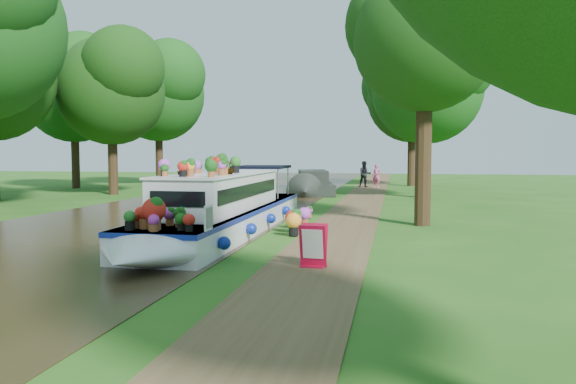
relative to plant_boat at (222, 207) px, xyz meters
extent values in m
plane|color=#205114|center=(2.25, 0.39, -0.85)|extent=(100.00, 100.00, 0.00)
cube|color=#2C2313|center=(-3.75, 0.39, -0.84)|extent=(10.00, 100.00, 0.02)
cube|color=#4F3E25|center=(3.45, 0.39, -0.84)|extent=(2.20, 100.00, 0.03)
cube|color=white|center=(0.00, 0.85, -0.46)|extent=(2.20, 12.00, 0.75)
cube|color=navy|center=(0.00, 0.85, -0.14)|extent=(2.24, 12.04, 0.12)
cube|color=white|center=(0.00, 0.05, 0.44)|extent=(1.80, 7.00, 1.05)
cube|color=white|center=(0.00, 0.05, 1.00)|extent=(1.90, 7.10, 0.06)
cube|color=black|center=(0.91, 0.05, 0.52)|extent=(0.03, 6.40, 0.38)
cube|color=black|center=(-0.91, 0.05, 0.52)|extent=(0.03, 6.40, 0.38)
cube|color=black|center=(0.00, 5.15, 1.07)|extent=(1.90, 2.40, 0.10)
cube|color=white|center=(1.15, -4.55, 0.22)|extent=(0.04, 0.45, 0.55)
imported|color=#124412|center=(-0.65, -1.71, 1.20)|extent=(0.14, 0.19, 0.35)
imported|color=#124412|center=(0.59, -1.07, 1.22)|extent=(0.31, 0.31, 0.39)
cylinder|color=black|center=(6.05, 3.39, 1.42)|extent=(0.56, 0.56, 4.55)
sphere|color=#11360D|center=(6.05, 3.39, 5.38)|extent=(4.80, 4.80, 4.80)
sphere|color=#11360D|center=(7.01, 2.67, 6.34)|extent=(3.60, 3.60, 3.60)
sphere|color=#11360D|center=(5.21, 4.23, 6.10)|extent=(3.84, 3.84, 3.84)
cylinder|color=black|center=(6.75, 15.39, 1.07)|extent=(0.56, 0.56, 3.85)
sphere|color=#124412|center=(6.75, 15.39, 5.10)|extent=(6.00, 6.00, 6.00)
sphere|color=#124412|center=(7.95, 14.49, 6.30)|extent=(4.50, 4.50, 4.50)
sphere|color=#124412|center=(5.70, 16.44, 6.00)|extent=(4.80, 4.80, 4.80)
cylinder|color=black|center=(6.25, 26.39, 1.25)|extent=(0.56, 0.56, 4.20)
sphere|color=#11360D|center=(6.25, 26.39, 5.66)|extent=(6.60, 6.60, 6.60)
sphere|color=#11360D|center=(7.57, 25.40, 6.98)|extent=(4.95, 4.95, 4.95)
sphere|color=#11360D|center=(5.09, 27.54, 6.65)|extent=(5.28, 5.28, 5.28)
cylinder|color=black|center=(-11.25, 14.39, 1.07)|extent=(0.56, 0.56, 3.85)
sphere|color=#11360D|center=(-11.25, 14.39, 5.17)|extent=(6.20, 6.20, 6.20)
sphere|color=#11360D|center=(-10.01, 13.46, 6.41)|extent=(4.65, 4.65, 4.65)
sphere|color=#11360D|center=(-12.34, 15.47, 6.10)|extent=(4.96, 4.96, 4.96)
cylinder|color=black|center=(-12.75, 24.39, 1.34)|extent=(0.56, 0.56, 4.38)
sphere|color=#124412|center=(-12.75, 24.39, 5.97)|extent=(7.00, 7.00, 7.00)
sphere|color=#124412|center=(-11.35, 23.34, 7.37)|extent=(5.25, 5.25, 5.25)
sphere|color=#124412|center=(-13.98, 25.61, 7.02)|extent=(5.60, 5.60, 5.60)
cylinder|color=black|center=(-16.75, 19.39, 1.25)|extent=(0.56, 0.56, 4.20)
sphere|color=#124412|center=(-16.75, 19.39, 5.73)|extent=(6.80, 6.80, 6.80)
sphere|color=#124412|center=(-15.39, 18.37, 7.09)|extent=(5.10, 5.10, 5.10)
sphere|color=#124412|center=(-17.94, 20.58, 6.75)|extent=(5.44, 5.44, 5.44)
cube|color=black|center=(0.26, 17.64, -0.51)|extent=(3.32, 6.72, 0.64)
cube|color=black|center=(0.26, 17.10, 0.19)|extent=(2.35, 4.01, 0.75)
cube|color=red|center=(3.42, -4.27, -0.81)|extent=(0.54, 0.46, 0.03)
cube|color=red|center=(3.42, -4.38, -0.36)|extent=(0.59, 0.28, 0.91)
cube|color=red|center=(3.42, -4.16, -0.36)|extent=(0.59, 0.28, 0.91)
cube|color=white|center=(3.42, -4.42, -0.31)|extent=(0.46, 0.19, 0.64)
imported|color=#DD5B8B|center=(3.82, 23.37, -0.01)|extent=(0.70, 0.58, 1.63)
imported|color=black|center=(3.00, 23.54, 0.10)|extent=(1.05, 0.91, 1.85)
imported|color=#2F651E|center=(1.87, 3.52, -0.61)|extent=(0.46, 0.41, 0.48)
camera|label=1|loc=(5.15, -16.13, 1.64)|focal=35.00mm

